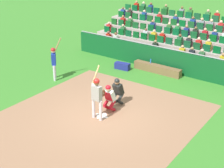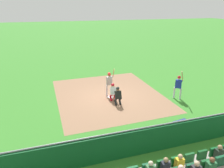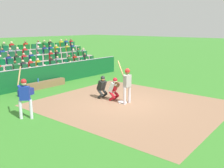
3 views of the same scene
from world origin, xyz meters
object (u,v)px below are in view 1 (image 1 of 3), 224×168
object	(u,v)px
catcher_crouching	(109,96)
on_deck_batter	(54,60)
home_plate_marker	(102,116)
dugout_bench	(157,69)
home_plate_umpire	(118,90)
batter_at_plate	(97,94)
water_bottle_on_bench	(151,61)
equipment_duffel_bag	(122,66)

from	to	relation	value
catcher_crouching	on_deck_batter	size ratio (longest dim) A/B	0.57
home_plate_marker	dugout_bench	bearing A→B (deg)	-83.47
catcher_crouching	home_plate_umpire	size ratio (longest dim) A/B	0.99
batter_at_plate	on_deck_batter	xyz separation A→B (m)	(4.57, -2.00, -0.05)
catcher_crouching	home_plate_umpire	bearing A→B (deg)	-82.89
dugout_bench	water_bottle_on_bench	xyz separation A→B (m)	(0.49, -0.08, 0.34)
dugout_bench	water_bottle_on_bench	distance (m)	0.60
home_plate_marker	water_bottle_on_bench	xyz separation A→B (m)	(1.16, -5.94, 0.55)
catcher_crouching	equipment_duffel_bag	xyz separation A→B (m)	(2.51, -4.56, -0.52)
home_plate_marker	dugout_bench	size ratio (longest dim) A/B	0.15
on_deck_batter	equipment_duffel_bag	bearing A→B (deg)	-120.96
home_plate_umpire	water_bottle_on_bench	size ratio (longest dim) A/B	5.35
catcher_crouching	water_bottle_on_bench	distance (m)	5.52
on_deck_batter	dugout_bench	bearing A→B (deg)	-133.32
on_deck_batter	catcher_crouching	bearing A→B (deg)	165.64
dugout_bench	on_deck_batter	world-z (taller)	on_deck_batter
batter_at_plate	dugout_bench	bearing A→B (deg)	-83.92
catcher_crouching	on_deck_batter	distance (m)	4.71
water_bottle_on_bench	equipment_duffel_bag	world-z (taller)	water_bottle_on_bench
home_plate_marker	catcher_crouching	distance (m)	0.89
home_plate_marker	equipment_duffel_bag	distance (m)	5.71
dugout_bench	equipment_duffel_bag	world-z (taller)	dugout_bench
home_plate_marker	home_plate_umpire	bearing A→B (deg)	-84.27
equipment_duffel_bag	on_deck_batter	distance (m)	4.06
batter_at_plate	water_bottle_on_bench	bearing A→B (deg)	-79.55
equipment_duffel_bag	home_plate_marker	bearing A→B (deg)	109.04
home_plate_umpire	on_deck_batter	distance (m)	4.49
home_plate_marker	dugout_bench	xyz separation A→B (m)	(0.67, -5.86, 0.20)
batter_at_plate	on_deck_batter	size ratio (longest dim) A/B	1.00
batter_at_plate	catcher_crouching	bearing A→B (deg)	-88.64
water_bottle_on_bench	equipment_duffel_bag	xyz separation A→B (m)	(1.39, 0.83, -0.37)
home_plate_marker	on_deck_batter	size ratio (longest dim) A/B	0.20
on_deck_batter	batter_at_plate	bearing A→B (deg)	156.41
batter_at_plate	dugout_bench	distance (m)	6.26
water_bottle_on_bench	equipment_duffel_bag	bearing A→B (deg)	31.02
home_plate_umpire	home_plate_marker	bearing A→B (deg)	95.73
water_bottle_on_bench	on_deck_batter	size ratio (longest dim) A/B	0.11
home_plate_umpire	dugout_bench	size ratio (longest dim) A/B	0.45
water_bottle_on_bench	on_deck_batter	bearing A→B (deg)	51.02
batter_at_plate	dugout_bench	xyz separation A→B (m)	(0.66, -6.15, -0.93)
catcher_crouching	on_deck_batter	bearing A→B (deg)	-14.36
dugout_bench	equipment_duffel_bag	size ratio (longest dim) A/B	3.25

